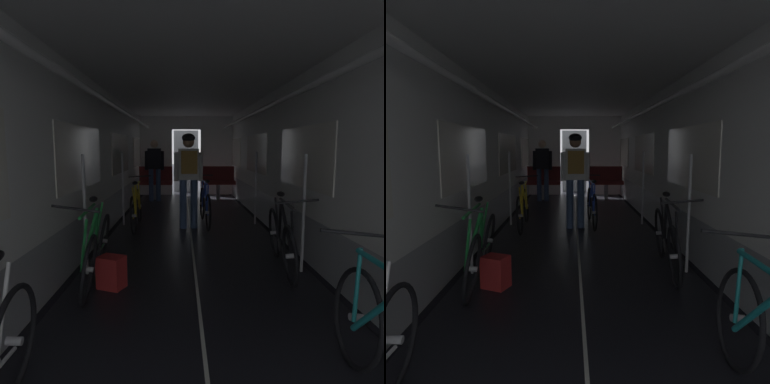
% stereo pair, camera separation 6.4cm
% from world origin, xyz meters
% --- Properties ---
extents(train_car_shell, '(3.14, 12.34, 2.57)m').
position_xyz_m(train_car_shell, '(-0.00, 3.60, 1.70)').
color(train_car_shell, black).
rests_on(train_car_shell, ground).
extents(bench_seat_far_left, '(0.98, 0.51, 0.95)m').
position_xyz_m(bench_seat_far_left, '(-0.90, 8.07, 0.57)').
color(bench_seat_far_left, gray).
rests_on(bench_seat_far_left, ground).
extents(bench_seat_far_right, '(0.98, 0.51, 0.95)m').
position_xyz_m(bench_seat_far_right, '(0.90, 8.07, 0.57)').
color(bench_seat_far_right, gray).
rests_on(bench_seat_far_right, ground).
extents(bicycle_black, '(0.44, 1.69, 0.95)m').
position_xyz_m(bicycle_black, '(1.04, 2.18, 0.38)').
color(bicycle_black, black).
rests_on(bicycle_black, ground).
extents(bicycle_yellow, '(0.44, 1.69, 0.94)m').
position_xyz_m(bicycle_yellow, '(-0.99, 4.40, 0.38)').
color(bicycle_yellow, black).
rests_on(bicycle_yellow, ground).
extents(bicycle_green, '(0.44, 1.70, 0.96)m').
position_xyz_m(bicycle_green, '(-1.09, 1.85, 0.38)').
color(bicycle_green, black).
rests_on(bicycle_green, ground).
extents(person_cyclist_aisle, '(0.54, 0.40, 1.73)m').
position_xyz_m(person_cyclist_aisle, '(-0.03, 4.39, 1.07)').
color(person_cyclist_aisle, '#384C75').
rests_on(person_cyclist_aisle, ground).
extents(bicycle_blue_in_aisle, '(0.44, 1.69, 0.93)m').
position_xyz_m(bicycle_blue_in_aisle, '(0.29, 4.65, 0.38)').
color(bicycle_blue_in_aisle, black).
rests_on(bicycle_blue_in_aisle, ground).
extents(person_standing_near_bench, '(0.53, 0.23, 1.69)m').
position_xyz_m(person_standing_near_bench, '(-0.90, 7.70, 0.98)').
color(person_standing_near_bench, '#384C75').
rests_on(person_standing_near_bench, ground).
extents(backpack_on_floor, '(0.32, 0.29, 0.34)m').
position_xyz_m(backpack_on_floor, '(-0.90, 1.69, 0.17)').
color(backpack_on_floor, maroon).
rests_on(backpack_on_floor, ground).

